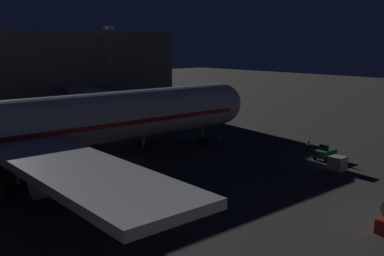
% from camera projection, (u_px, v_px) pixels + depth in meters
% --- Properties ---
extents(ground_plane, '(320.00, 320.00, 0.00)m').
position_uv_depth(ground_plane, '(97.00, 166.00, 50.48)').
color(ground_plane, '#383533').
extents(airliner_at_gate, '(53.93, 63.45, 17.73)m').
position_uv_depth(airliner_at_gate, '(18.00, 129.00, 43.94)').
color(airliner_at_gate, silver).
rests_on(airliner_at_gate, ground_plane).
extents(jet_bridge, '(23.75, 3.40, 7.14)m').
position_uv_depth(jet_bridge, '(115.00, 101.00, 65.26)').
color(jet_bridge, '#9E9E99').
rests_on(jet_bridge, ground_plane).
extents(apron_floodlight_mast, '(2.90, 0.50, 17.21)m').
position_uv_depth(apron_floodlight_mast, '(110.00, 67.00, 78.36)').
color(apron_floodlight_mast, '#59595E').
rests_on(apron_floodlight_mast, ground_plane).
extents(baggage_tug_lead, '(1.86, 2.72, 1.95)m').
position_uv_depth(baggage_tug_lead, '(325.00, 154.00, 53.26)').
color(baggage_tug_lead, '#287038').
rests_on(baggage_tug_lead, ground_plane).
extents(baggage_container_mid_row, '(1.67, 1.58, 1.59)m').
position_uv_depth(baggage_container_mid_row, '(337.00, 163.00, 48.83)').
color(baggage_container_mid_row, '#B7BABF').
rests_on(baggage_container_mid_row, ground_plane).
extents(ground_crew_by_tug, '(0.40, 0.40, 1.89)m').
position_uv_depth(ground_crew_by_tug, '(308.00, 144.00, 57.11)').
color(ground_crew_by_tug, black).
rests_on(ground_crew_by_tug, ground_plane).
extents(traffic_cone_nose_port, '(0.36, 0.36, 0.55)m').
position_uv_depth(traffic_cone_nose_port, '(241.00, 141.00, 62.81)').
color(traffic_cone_nose_port, orange).
rests_on(traffic_cone_nose_port, ground_plane).
extents(traffic_cone_nose_starboard, '(0.36, 0.36, 0.55)m').
position_uv_depth(traffic_cone_nose_starboard, '(220.00, 136.00, 66.09)').
color(traffic_cone_nose_starboard, orange).
rests_on(traffic_cone_nose_starboard, ground_plane).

